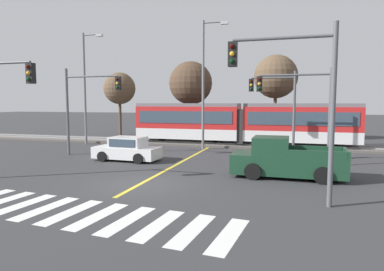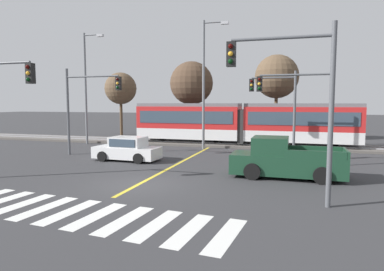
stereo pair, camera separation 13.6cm
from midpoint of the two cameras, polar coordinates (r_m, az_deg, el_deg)
name	(u,v)px [view 2 (the right image)]	position (r m, az deg, el deg)	size (l,w,h in m)	color
ground_plane	(138,184)	(15.73, -8.67, -8.07)	(200.00, 200.00, 0.00)	#333335
track_bed	(214,144)	(29.93, 3.84, -1.38)	(120.00, 4.00, 0.18)	#56514C
rail_near	(212,143)	(29.22, 3.52, -1.27)	(120.00, 0.08, 0.10)	#939399
rail_far	(216,141)	(30.61, 4.14, -0.96)	(120.00, 0.08, 0.10)	#939399
light_rail_tram	(243,122)	(29.31, 8.56, 2.27)	(18.50, 2.64, 3.43)	silver
crosswalk_stripe_1	(0,201)	(14.84, -29.17, -9.53)	(0.56, 2.80, 0.01)	silver
crosswalk_stripe_2	(21,204)	(14.02, -26.31, -10.26)	(0.56, 2.80, 0.01)	silver
crosswalk_stripe_3	(45,208)	(13.24, -23.09, -11.05)	(0.56, 2.80, 0.01)	silver
crosswalk_stripe_4	(69,212)	(12.51, -19.46, -11.89)	(0.56, 2.80, 0.01)	silver
crosswalk_stripe_5	(96,216)	(11.84, -15.37, -12.77)	(0.56, 2.80, 0.01)	silver
crosswalk_stripe_6	(125,220)	(11.23, -10.78, -13.69)	(0.56, 2.80, 0.01)	silver
crosswalk_stripe_7	(156,225)	(10.70, -5.66, -14.59)	(0.56, 2.80, 0.01)	silver
crosswalk_stripe_8	(190,230)	(10.27, -0.01, -15.46)	(0.56, 2.80, 0.01)	silver
crosswalk_stripe_9	(226,235)	(9.93, 6.12, -16.23)	(0.56, 2.80, 0.01)	silver
lane_centre_line	(178,164)	(20.69, -2.18, -4.72)	(0.20, 15.43, 0.01)	gold
sedan_crossing	(127,150)	(22.11, -10.59, -2.32)	(4.27, 2.06, 1.52)	silver
pickup_truck	(284,161)	(17.43, 15.34, -4.05)	(5.42, 2.28, 1.98)	#193D28
traffic_light_far_right	(279,100)	(24.96, 14.42, 5.73)	(3.25, 0.38, 5.87)	#515459
traffic_light_mid_left	(85,99)	(24.75, -17.18, 5.91)	(4.25, 0.38, 6.03)	#515459
traffic_light_near_right	(295,87)	(12.68, 17.13, 7.67)	(3.75, 0.38, 6.41)	#515459
traffic_light_mid_right	(303,100)	(20.95, 18.17, 5.60)	(4.25, 0.38, 5.65)	#515459
street_lamp_west	(87,83)	(31.75, -16.99, 8.41)	(1.97, 0.28, 9.69)	slate
street_lamp_centre	(205,78)	(26.81, 2.41, 9.48)	(2.02, 0.28, 9.92)	slate
bare_tree_far_west	(121,89)	(39.52, -11.71, 7.66)	(3.55, 3.55, 7.03)	brown
bare_tree_west	(191,83)	(34.50, 0.02, 8.69)	(4.30, 4.30, 7.76)	brown
bare_tree_east	(277,77)	(34.41, 14.04, 9.47)	(4.19, 4.19, 8.27)	brown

